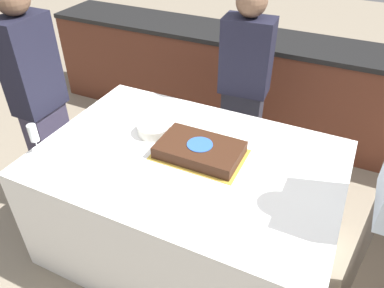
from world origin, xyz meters
TOP-DOWN VIEW (x-y plane):
  - ground_plane at (0.00, 0.00)m, footprint 14.00×14.00m
  - back_counter at (0.00, 1.66)m, footprint 4.40×0.58m
  - dining_table at (0.00, 0.00)m, footprint 1.74×1.17m
  - cake at (0.05, 0.05)m, footprint 0.51×0.34m
  - plate_stack at (-0.30, 0.12)m, footprint 0.20×0.20m
  - wine_glass at (-0.80, -0.34)m, footprint 0.06×0.06m
  - side_plate_near_cake at (0.15, 0.34)m, footprint 0.20×0.20m
  - person_cutting_cake at (0.05, 0.80)m, footprint 0.35×0.22m
  - person_seated_left at (-1.09, 0.00)m, footprint 0.21×0.33m

SIDE VIEW (x-z plane):
  - ground_plane at x=0.00m, z-range 0.00..0.00m
  - dining_table at x=0.00m, z-range 0.00..0.77m
  - back_counter at x=0.00m, z-range 0.00..0.92m
  - side_plate_near_cake at x=0.15m, z-range 0.77..0.78m
  - plate_stack at x=-0.30m, z-range 0.77..0.84m
  - cake at x=0.05m, z-range 0.77..0.85m
  - person_cutting_cake at x=0.05m, z-range 0.03..1.58m
  - person_seated_left at x=-1.09m, z-range 0.04..1.68m
  - wine_glass at x=-0.80m, z-range 0.81..1.00m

